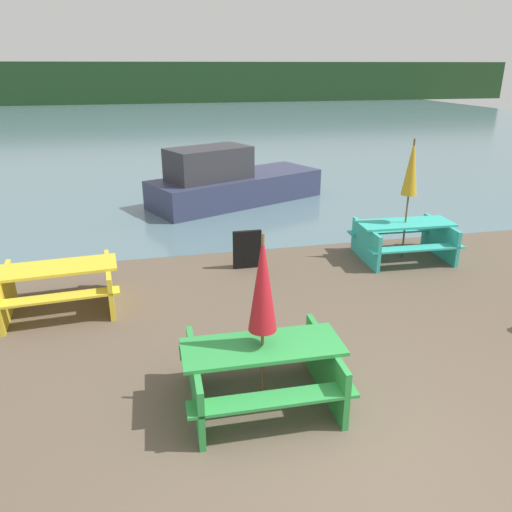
{
  "coord_description": "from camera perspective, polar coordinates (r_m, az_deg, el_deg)",
  "views": [
    {
      "loc": [
        -1.85,
        -3.35,
        3.7
      ],
      "look_at": [
        -0.21,
        3.87,
        0.85
      ],
      "focal_mm": 35.0,
      "sensor_mm": 36.0,
      "label": 1
    }
  ],
  "objects": [
    {
      "name": "picnic_table_yellow",
      "position": [
        8.53,
        -21.67,
        -2.89
      ],
      "size": [
        1.94,
        1.52,
        0.74
      ],
      "rotation": [
        0.0,
        0.0,
        0.08
      ],
      "color": "yellow",
      "rests_on": "ground_plane"
    },
    {
      "name": "boat",
      "position": [
        14.22,
        -3.01,
        8.39
      ],
      "size": [
        5.25,
        3.59,
        1.64
      ],
      "rotation": [
        0.0,
        0.0,
        0.42
      ],
      "color": "#333856",
      "rests_on": "water"
    },
    {
      "name": "umbrella_crimson",
      "position": [
        5.33,
        0.77,
        -3.23
      ],
      "size": [
        0.32,
        0.32,
        2.08
      ],
      "color": "brown",
      "rests_on": "ground_plane"
    },
    {
      "name": "far_treeline",
      "position": [
        54.79,
        -11.45,
        18.84
      ],
      "size": [
        80.0,
        1.6,
        4.0
      ],
      "color": "#1E3D1E",
      "rests_on": "water"
    },
    {
      "name": "ground_plane",
      "position": [
        5.32,
        12.58,
        -23.6
      ],
      "size": [
        60.0,
        60.0,
        0.0
      ],
      "primitive_type": "plane",
      "color": "brown"
    },
    {
      "name": "water",
      "position": [
        34.97,
        -9.99,
        14.63
      ],
      "size": [
        60.0,
        50.0,
        0.0
      ],
      "color": "slate",
      "rests_on": "ground_plane"
    },
    {
      "name": "umbrella_gold",
      "position": [
        10.15,
        17.34,
        9.55
      ],
      "size": [
        0.3,
        0.3,
        2.4
      ],
      "color": "brown",
      "rests_on": "ground_plane"
    },
    {
      "name": "signboard",
      "position": [
        9.6,
        -1.01,
        0.76
      ],
      "size": [
        0.55,
        0.08,
        0.75
      ],
      "color": "black",
      "rests_on": "ground_plane"
    },
    {
      "name": "picnic_table_green",
      "position": [
        5.84,
        0.72,
        -12.64
      ],
      "size": [
        1.84,
        1.41,
        0.75
      ],
      "rotation": [
        0.0,
        0.0,
        -0.02
      ],
      "color": "green",
      "rests_on": "ground_plane"
    },
    {
      "name": "picnic_table_teal",
      "position": [
        10.49,
        16.54,
        2.15
      ],
      "size": [
        1.95,
        1.46,
        0.76
      ],
      "rotation": [
        0.0,
        0.0,
        -0.04
      ],
      "color": "#33B7A8",
      "rests_on": "ground_plane"
    }
  ]
}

